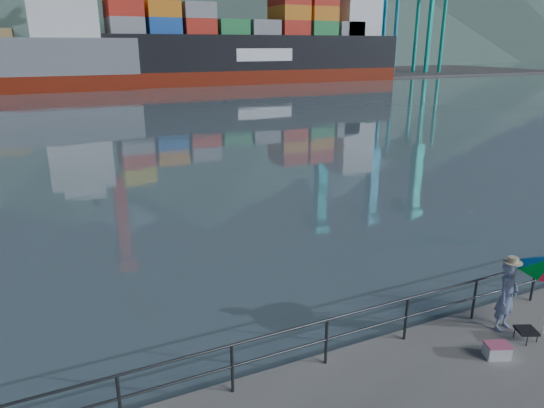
% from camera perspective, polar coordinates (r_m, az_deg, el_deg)
% --- Properties ---
extents(harbor_water, '(500.00, 280.00, 0.00)m').
position_cam_1_polar(harbor_water, '(135.63, -23.37, 14.25)').
color(harbor_water, slate).
rests_on(harbor_water, ground).
extents(far_dock, '(200.00, 40.00, 0.40)m').
position_cam_1_polar(far_dock, '(99.78, -16.48, 14.03)').
color(far_dock, '#514F4C').
rests_on(far_dock, ground).
extents(guardrail, '(22.00, 0.06, 1.03)m').
position_cam_1_polar(guardrail, '(10.58, 11.20, -14.24)').
color(guardrail, '#2D3033').
rests_on(guardrail, ground).
extents(container_stacks, '(58.00, 8.40, 7.80)m').
position_cam_1_polar(container_stacks, '(107.88, -2.34, 16.66)').
color(container_stacks, '#267F3F').
rests_on(container_stacks, ground).
extents(fisherman, '(0.66, 0.50, 1.62)m').
position_cam_1_polar(fisherman, '(12.15, 25.91, -9.76)').
color(fisherman, '#34549B').
rests_on(fisherman, ground).
extents(folding_stool, '(0.53, 0.53, 0.27)m').
position_cam_1_polar(folding_stool, '(12.24, 27.69, -13.43)').
color(folding_stool, black).
rests_on(folding_stool, ground).
extents(cooler_bag, '(0.56, 0.47, 0.28)m').
position_cam_1_polar(cooler_bag, '(11.41, 24.95, -15.42)').
color(cooler_bag, silver).
rests_on(cooler_bag, ground).
extents(fishing_rod, '(0.49, 1.73, 1.26)m').
position_cam_1_polar(fishing_rod, '(12.99, 23.11, -11.57)').
color(fishing_rod, black).
rests_on(fishing_rod, ground).
extents(container_ship, '(53.52, 8.92, 18.10)m').
position_cam_1_polar(container_ship, '(88.12, -1.07, 18.11)').
color(container_ship, '#661709').
rests_on(container_ship, ground).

